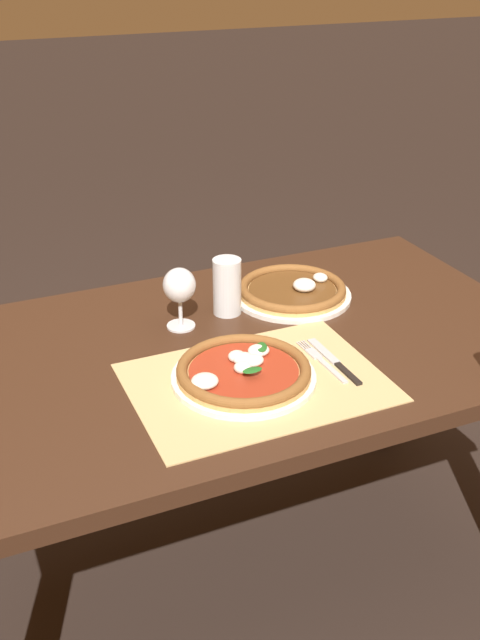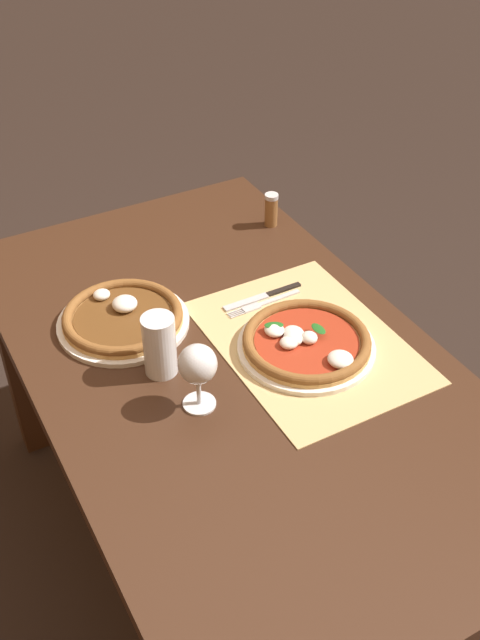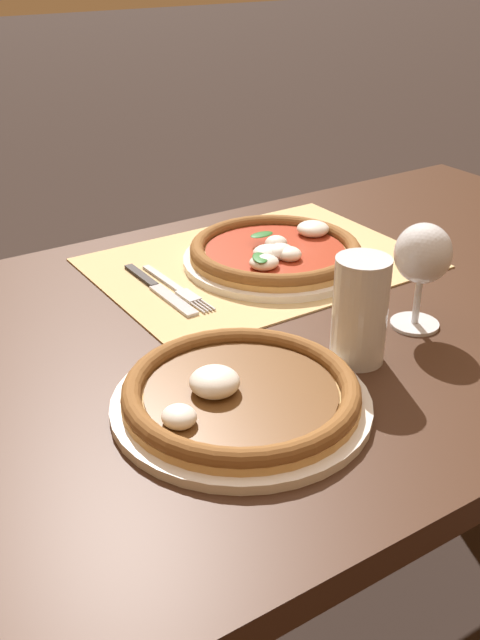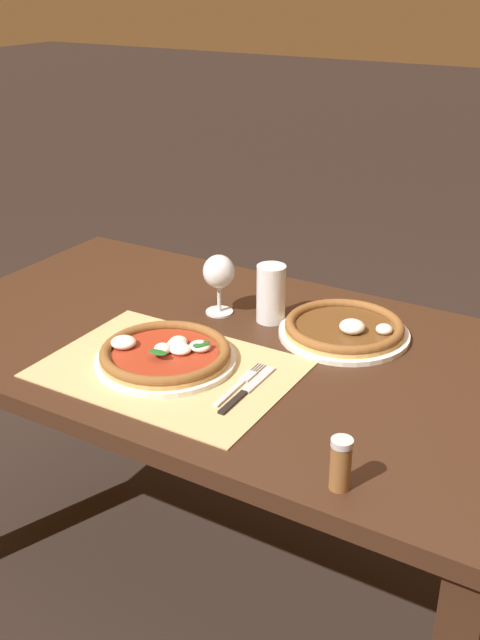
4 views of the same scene
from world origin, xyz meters
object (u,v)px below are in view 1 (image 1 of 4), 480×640
at_px(pizza_near, 243,372).
at_px(knife, 334,361).
at_px(pizza_far, 293,291).
at_px(wine_glass, 179,288).
at_px(fork, 322,361).
at_px(pint_glass, 227,288).

height_order(pizza_near, knife, pizza_near).
distance_m(pizza_far, knife, 0.35).
height_order(pizza_far, wine_glass, wine_glass).
relative_size(pizza_far, fork, 1.55).
bearing_deg(pizza_near, knife, -3.34).
xyz_separation_m(wine_glass, knife, (0.26, -0.30, -0.10)).
bearing_deg(pizza_near, fork, -0.44).
bearing_deg(knife, wine_glass, 130.52).
distance_m(pizza_near, fork, 0.19).
bearing_deg(pizza_near, pint_glass, 73.37).
xyz_separation_m(pint_glass, knife, (0.12, -0.33, -0.06)).
height_order(fork, knife, knife).
xyz_separation_m(pizza_far, pint_glass, (-0.19, -0.01, 0.05)).
bearing_deg(pint_glass, pizza_near, -106.63).
bearing_deg(pizza_far, pint_glass, -176.23).
xyz_separation_m(pizza_near, knife, (0.22, -0.01, -0.02)).
bearing_deg(pizza_far, wine_glass, -173.20).
bearing_deg(wine_glass, knife, -49.48).
height_order(pizza_far, fork, pizza_far).
distance_m(wine_glass, knife, 0.41).
xyz_separation_m(pizza_far, fork, (-0.10, -0.33, -0.01)).
height_order(pizza_near, fork, pizza_near).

